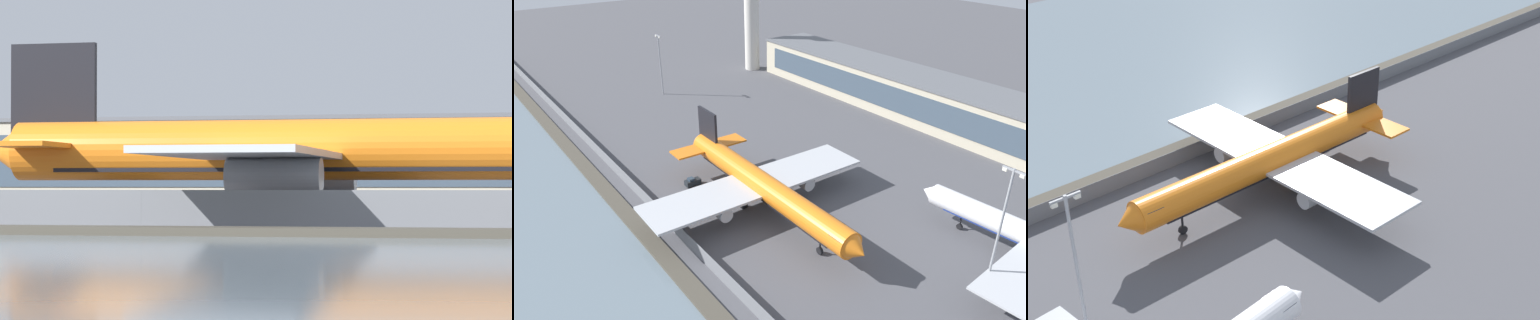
% 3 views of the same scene
% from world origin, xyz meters
% --- Properties ---
extents(ground_plane, '(500.00, 500.00, 0.00)m').
position_xyz_m(ground_plane, '(0.00, 0.00, 0.00)').
color(ground_plane, '#4C4C51').
extents(shoreline_seawall, '(320.00, 3.00, 0.50)m').
position_xyz_m(shoreline_seawall, '(0.00, -20.50, 0.25)').
color(shoreline_seawall, '#474238').
rests_on(shoreline_seawall, ground).
extents(perimeter_fence, '(280.00, 0.10, 2.63)m').
position_xyz_m(perimeter_fence, '(0.00, -16.00, 1.31)').
color(perimeter_fence, slate).
rests_on(perimeter_fence, ground).
extents(cargo_jet_orange, '(51.70, 44.46, 14.14)m').
position_xyz_m(cargo_jet_orange, '(7.36, 0.80, 5.39)').
color(cargo_jet_orange, orange).
rests_on(cargo_jet_orange, ground).
extents(baggage_tug, '(1.61, 3.20, 1.80)m').
position_xyz_m(baggage_tug, '(-8.62, -5.16, 0.81)').
color(baggage_tug, '#1E2328').
rests_on(baggage_tug, ground).
extents(control_tower, '(10.15, 10.15, 35.71)m').
position_xyz_m(control_tower, '(-72.05, 53.64, 20.34)').
color(control_tower, beige).
rests_on(control_tower, ground).
extents(terminal_building, '(119.27, 17.07, 11.45)m').
position_xyz_m(terminal_building, '(-6.63, 63.84, 5.74)').
color(terminal_building, '#BCB299').
rests_on(terminal_building, ground).
extents(apron_light_mast_apron_west, '(3.20, 0.40, 18.28)m').
position_xyz_m(apron_light_mast_apron_west, '(-65.34, 15.35, 10.39)').
color(apron_light_mast_apron_west, '#93969B').
rests_on(apron_light_mast_apron_west, ground).
extents(apron_light_mast_apron_east, '(3.20, 0.40, 20.93)m').
position_xyz_m(apron_light_mast_apron_east, '(46.09, 13.66, 11.75)').
color(apron_light_mast_apron_east, '#93969B').
rests_on(apron_light_mast_apron_east, ground).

